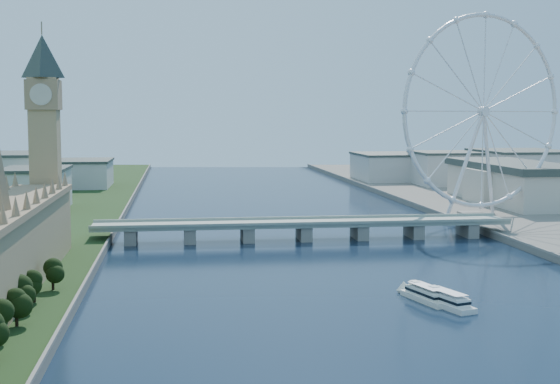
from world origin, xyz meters
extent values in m
cube|color=tan|center=(-128.00, 278.00, 43.00)|extent=(13.00, 13.00, 80.00)
cube|color=#937A59|center=(-128.00, 278.00, 75.00)|extent=(15.00, 15.00, 14.00)
pyramid|color=#2D3833|center=(-128.00, 278.00, 103.00)|extent=(20.02, 20.02, 20.00)
cube|color=gray|center=(0.00, 300.00, 8.50)|extent=(220.00, 22.00, 2.00)
cube|color=gray|center=(-90.00, 300.00, 3.75)|extent=(6.00, 20.00, 7.50)
cube|color=gray|center=(-60.00, 300.00, 3.75)|extent=(6.00, 20.00, 7.50)
cube|color=gray|center=(-30.00, 300.00, 3.75)|extent=(6.00, 20.00, 7.50)
cube|color=gray|center=(0.00, 300.00, 3.75)|extent=(6.00, 20.00, 7.50)
cube|color=gray|center=(30.00, 300.00, 3.75)|extent=(6.00, 20.00, 7.50)
cube|color=gray|center=(60.00, 300.00, 3.75)|extent=(6.00, 20.00, 7.50)
cube|color=gray|center=(90.00, 300.00, 3.75)|extent=(6.00, 20.00, 7.50)
torus|color=silver|center=(120.00, 355.00, 68.00)|extent=(113.60, 39.12, 118.60)
cylinder|color=silver|center=(120.00, 355.00, 68.00)|extent=(7.25, 6.61, 6.00)
cube|color=gray|center=(117.00, 365.00, 4.00)|extent=(14.00, 10.00, 2.00)
cube|color=beige|center=(-160.00, 430.00, 16.00)|extent=(40.00, 60.00, 26.00)
cube|color=beige|center=(-200.00, 520.00, 19.00)|extent=(60.00, 80.00, 32.00)
cube|color=beige|center=(-150.00, 600.00, 14.00)|extent=(50.00, 70.00, 22.00)
cube|color=beige|center=(180.00, 580.00, 17.00)|extent=(60.00, 60.00, 28.00)
cube|color=beige|center=(240.00, 560.00, 18.00)|extent=(70.00, 90.00, 30.00)
cube|color=beige|center=(140.00, 640.00, 15.00)|extent=(60.00, 80.00, 24.00)
camera|label=1|loc=(-65.97, -102.53, 64.95)|focal=50.00mm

